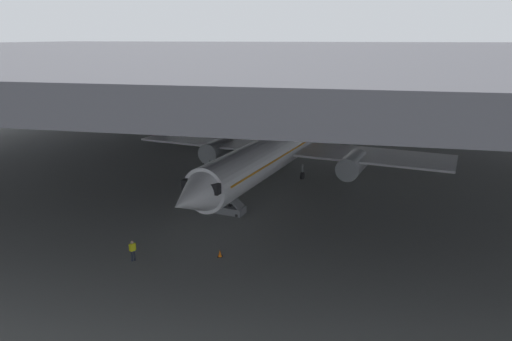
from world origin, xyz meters
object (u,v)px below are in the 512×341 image
at_px(crew_worker_near_nose, 133,249).
at_px(boarding_stairs, 224,205).
at_px(crew_worker_by_stairs, 227,197).
at_px(airplane_distant, 189,111).
at_px(airplane_main, 274,152).
at_px(traffic_cone_orange, 220,253).

bearing_deg(crew_worker_near_nose, boarding_stairs, 71.68).
bearing_deg(crew_worker_by_stairs, airplane_distant, 115.00).
relative_size(airplane_main, crew_worker_near_nose, 24.36).
bearing_deg(airplane_main, crew_worker_by_stairs, -109.68).
bearing_deg(boarding_stairs, airplane_distant, 114.31).
xyz_separation_m(airplane_main, traffic_cone_orange, (-0.58, -20.26, -3.36)).
bearing_deg(boarding_stairs, crew_worker_near_nose, -108.32).
xyz_separation_m(boarding_stairs, airplane_distant, (-18.71, 41.41, 2.36)).
bearing_deg(crew_worker_by_stairs, crew_worker_near_nose, -105.07).
xyz_separation_m(airplane_main, airplane_distant, (-21.70, 30.60, -0.54)).
bearing_deg(airplane_distant, crew_worker_by_stairs, -65.00).
xyz_separation_m(crew_worker_by_stairs, airplane_distant, (-18.48, 39.63, 2.18)).
distance_m(airplane_main, airplane_distant, 37.52).
relative_size(boarding_stairs, traffic_cone_orange, 8.13).
height_order(airplane_main, traffic_cone_orange, airplane_main).
bearing_deg(airplane_main, traffic_cone_orange, -91.63).
bearing_deg(crew_worker_near_nose, airplane_main, 73.04).
relative_size(boarding_stairs, crew_worker_near_nose, 2.95).
relative_size(airplane_distant, traffic_cone_orange, 47.63).
distance_m(boarding_stairs, crew_worker_near_nose, 12.15).
distance_m(airplane_main, crew_worker_by_stairs, 9.97).
relative_size(crew_worker_by_stairs, traffic_cone_orange, 2.72).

